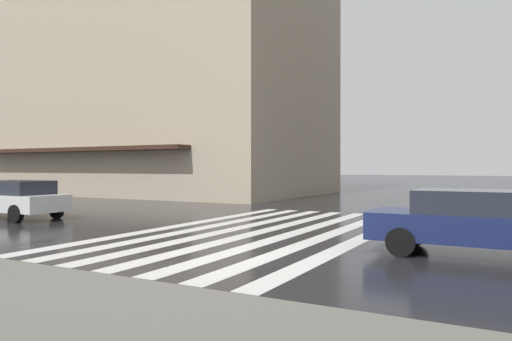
{
  "coord_description": "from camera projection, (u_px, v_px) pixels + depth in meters",
  "views": [
    {
      "loc": [
        -8.67,
        -5.19,
        1.9
      ],
      "look_at": [
        3.63,
        1.5,
        1.81
      ],
      "focal_mm": 33.4,
      "sensor_mm": 36.0,
      "label": 1
    }
  ],
  "objects": [
    {
      "name": "car_navy",
      "position": [
        470.0,
        221.0,
        10.21
      ],
      "size": [
        1.85,
        4.1,
        1.41
      ],
      "color": "navy",
      "rests_on": "ground_plane"
    },
    {
      "name": "zebra_crossing",
      "position": [
        266.0,
        230.0,
        14.28
      ],
      "size": [
        13.0,
        6.5,
        0.01
      ],
      "color": "silver",
      "rests_on": "ground_plane"
    },
    {
      "name": "car_white",
      "position": [
        16.0,
        198.0,
        17.56
      ],
      "size": [
        1.85,
        4.1,
        1.41
      ],
      "color": "silver",
      "rests_on": "ground_plane"
    },
    {
      "name": "ground_plane",
      "position": [
        236.0,
        257.0,
        10.11
      ],
      "size": [
        220.0,
        220.0,
        0.0
      ],
      "primitive_type": "plane",
      "color": "black"
    },
    {
      "name": "haussmann_block_mid",
      "position": [
        154.0,
        32.0,
        36.37
      ],
      "size": [
        15.38,
        24.99,
        25.05
      ],
      "color": "tan",
      "rests_on": "ground_plane"
    }
  ]
}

